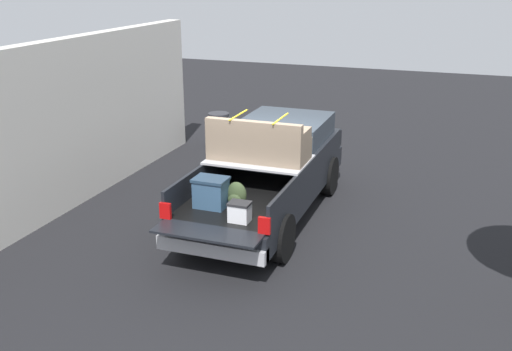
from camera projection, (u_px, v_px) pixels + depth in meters
name	position (u px, v px, depth m)	size (l,w,h in m)	color
ground_plane	(266.00, 217.00, 12.34)	(40.00, 40.00, 0.00)	black
pickup_truck	(272.00, 168.00, 12.34)	(6.05, 2.06, 2.23)	black
building_facade	(66.00, 125.00, 12.47)	(10.20, 0.36, 3.53)	silver
trash_can	(219.00, 130.00, 17.04)	(0.60, 0.60, 0.98)	#2D2D33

